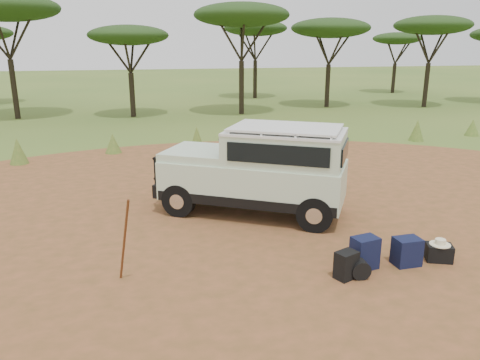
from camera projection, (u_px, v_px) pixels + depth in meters
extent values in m
plane|color=#496C26|center=(270.00, 246.00, 9.10)|extent=(140.00, 140.00, 0.00)
cylinder|color=#985431|center=(270.00, 246.00, 9.10)|extent=(23.00, 23.00, 0.01)
cone|color=#496C26|center=(18.00, 151.00, 15.30)|extent=(0.60, 0.60, 0.85)
cone|color=#496C26|center=(113.00, 144.00, 16.87)|extent=(0.60, 0.60, 0.70)
cone|color=#496C26|center=(197.00, 139.00, 17.17)|extent=(0.60, 0.60, 0.90)
cone|color=#496C26|center=(278.00, 138.00, 17.52)|extent=(0.60, 0.60, 0.80)
cone|color=#496C26|center=(343.00, 132.00, 18.89)|extent=(0.60, 0.60, 0.75)
cone|color=#496C26|center=(417.00, 130.00, 19.02)|extent=(0.60, 0.60, 0.85)
cone|color=#496C26|center=(472.00, 128.00, 20.12)|extent=(0.60, 0.60, 0.70)
cylinder|color=black|center=(14.00, 89.00, 24.48)|extent=(0.28, 0.28, 3.06)
ellipsoid|color=black|center=(3.00, 7.00, 23.36)|extent=(5.50, 5.50, 1.38)
cylinder|color=black|center=(132.00, 95.00, 25.25)|extent=(0.28, 0.28, 2.34)
ellipsoid|color=black|center=(128.00, 35.00, 24.39)|extent=(4.20, 4.20, 1.05)
cylinder|color=black|center=(241.00, 88.00, 26.21)|extent=(0.28, 0.28, 2.93)
ellipsoid|color=black|center=(242.00, 15.00, 25.14)|extent=(5.20, 5.20, 1.30)
cylinder|color=black|center=(327.00, 86.00, 29.26)|extent=(0.28, 0.28, 2.61)
ellipsoid|color=black|center=(330.00, 28.00, 28.29)|extent=(4.80, 4.80, 1.20)
cylinder|color=black|center=(426.00, 85.00, 29.26)|extent=(0.28, 0.28, 2.70)
ellipsoid|color=black|center=(433.00, 25.00, 28.27)|extent=(4.60, 4.60, 1.15)
cylinder|color=black|center=(255.00, 79.00, 34.12)|extent=(0.28, 0.28, 2.70)
ellipsoid|color=black|center=(256.00, 28.00, 33.13)|extent=(4.50, 4.50, 1.12)
cylinder|color=black|center=(394.00, 78.00, 37.93)|extent=(0.28, 0.28, 2.34)
ellipsoid|color=black|center=(397.00, 38.00, 37.07)|extent=(3.80, 3.80, 0.95)
cube|color=beige|center=(253.00, 179.00, 10.73)|extent=(4.37, 3.57, 0.86)
cube|color=black|center=(253.00, 192.00, 10.82)|extent=(4.31, 3.56, 0.22)
cube|color=beige|center=(285.00, 148.00, 10.31)|extent=(3.01, 2.70, 0.68)
cube|color=white|center=(286.00, 132.00, 10.21)|extent=(3.02, 2.73, 0.05)
cube|color=white|center=(286.00, 127.00, 10.18)|extent=(2.80, 2.54, 0.05)
cube|color=beige|center=(200.00, 153.00, 10.96)|extent=(2.11, 2.14, 0.18)
cube|color=black|center=(232.00, 143.00, 10.66)|extent=(0.85, 1.26, 0.48)
cube|color=black|center=(277.00, 155.00, 9.55)|extent=(1.86, 1.16, 0.41)
cube|color=black|center=(293.00, 140.00, 11.06)|extent=(1.86, 1.16, 0.41)
cube|color=black|center=(345.00, 152.00, 9.94)|extent=(0.74, 1.17, 0.37)
cube|color=black|center=(170.00, 182.00, 11.41)|extent=(0.97, 1.47, 0.31)
cylinder|color=black|center=(165.00, 153.00, 11.24)|extent=(0.67, 1.04, 0.06)
cylinder|color=black|center=(166.00, 172.00, 11.37)|extent=(0.67, 1.04, 0.06)
cylinder|color=silver|center=(160.00, 163.00, 11.06)|extent=(0.16, 0.20, 0.20)
cylinder|color=silver|center=(169.00, 158.00, 11.53)|extent=(0.16, 0.20, 0.20)
cube|color=white|center=(168.00, 178.00, 11.40)|extent=(0.23, 0.34, 0.11)
cylinder|color=black|center=(245.00, 141.00, 11.39)|extent=(0.10, 0.10, 0.75)
cylinder|color=black|center=(179.00, 200.00, 10.62)|extent=(0.78, 0.62, 0.76)
cylinder|color=black|center=(203.00, 183.00, 11.97)|extent=(0.78, 0.62, 0.76)
cylinder|color=black|center=(315.00, 214.00, 9.74)|extent=(0.78, 0.62, 0.76)
cylinder|color=black|center=(324.00, 194.00, 11.08)|extent=(0.78, 0.62, 0.76)
cylinder|color=brown|center=(124.00, 241.00, 7.44)|extent=(0.26, 0.57, 1.55)
cube|color=black|center=(346.00, 265.00, 7.79)|extent=(0.42, 0.37, 0.48)
cube|color=#131C3D|center=(365.00, 253.00, 8.15)|extent=(0.49, 0.39, 0.58)
cube|color=#384821|center=(367.00, 249.00, 8.42)|extent=(0.35, 0.25, 0.48)
cube|color=#131C3D|center=(407.00, 252.00, 8.28)|extent=(0.46, 0.34, 0.51)
cube|color=black|center=(439.00, 253.00, 8.46)|extent=(0.53, 0.46, 0.32)
cylinder|color=black|center=(358.00, 268.00, 7.88)|extent=(0.36, 0.36, 0.33)
cylinder|color=#F6E8B9|center=(440.00, 244.00, 8.41)|extent=(0.37, 0.37, 0.02)
cylinder|color=#F6E8B9|center=(440.00, 242.00, 8.40)|extent=(0.18, 0.18, 0.09)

